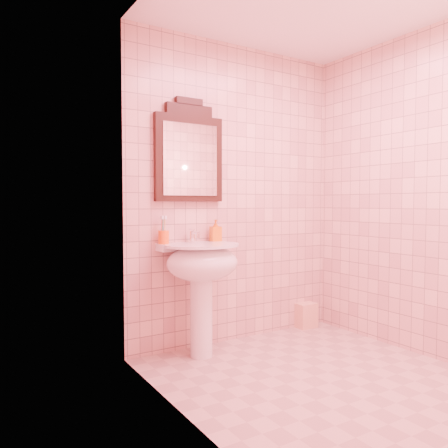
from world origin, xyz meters
TOP-DOWN VIEW (x-y plane):
  - floor at (0.00, 0.00)m, footprint 2.20×2.20m
  - back_wall at (0.00, 1.10)m, footprint 2.00×0.02m
  - pedestal_sink at (-0.47, 0.87)m, footprint 0.58×0.58m
  - faucet at (-0.47, 1.01)m, footprint 0.04×0.16m
  - mirror at (-0.47, 1.07)m, footprint 0.58×0.06m
  - toothbrush_cup at (-0.71, 1.03)m, footprint 0.08×0.08m
  - soap_dispenser at (-0.26, 1.02)m, footprint 0.09×0.09m
  - towel at (0.75, 1.04)m, footprint 0.19×0.13m

SIDE VIEW (x-z plane):
  - floor at x=0.00m, z-range 0.00..0.00m
  - towel at x=0.75m, z-range 0.00..0.23m
  - pedestal_sink at x=-0.47m, z-range 0.23..1.09m
  - toothbrush_cup at x=-0.71m, z-range 0.82..1.01m
  - faucet at x=-0.47m, z-range 0.87..0.97m
  - soap_dispenser at x=-0.26m, z-range 0.86..1.04m
  - back_wall at x=0.00m, z-range 0.00..2.50m
  - mirror at x=-0.47m, z-range 1.16..1.96m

